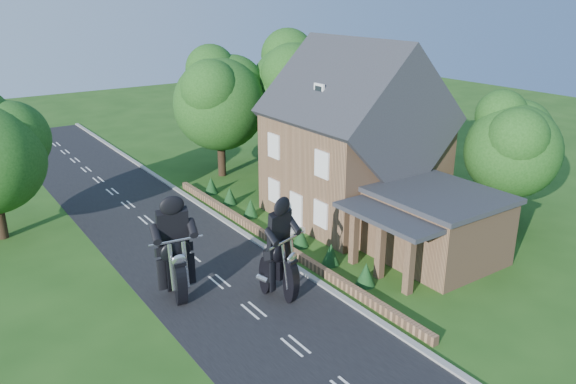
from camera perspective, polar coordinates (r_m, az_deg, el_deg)
ground at (r=23.83m, az=-3.51°, el=-11.95°), size 120.00×120.00×0.00m
road at (r=23.82m, az=-3.51°, el=-11.93°), size 7.00×80.00×0.02m
kerb at (r=25.60m, az=3.57°, el=-9.40°), size 0.30×80.00×0.12m
garden_wall at (r=29.50m, az=-1.44°, el=-4.96°), size 0.30×22.00×0.40m
house at (r=32.44m, az=6.72°, el=4.96°), size 9.54×8.64×10.24m
annex at (r=28.32m, az=14.63°, el=-3.26°), size 7.05×5.94×3.44m
tree_annex_side at (r=33.55m, az=22.14°, el=4.75°), size 5.64×5.20×7.48m
tree_house_right at (r=38.26m, az=11.20°, el=8.26°), size 6.51×6.00×8.40m
tree_behind_house at (r=42.09m, az=1.44°, el=11.06°), size 7.81×7.20×10.08m
tree_behind_left at (r=39.82m, az=-6.54°, el=9.74°), size 6.94×6.40×9.16m
shrub_a at (r=25.66m, az=7.92°, el=-8.25°), size 0.90×0.90×1.10m
shrub_b at (r=27.33m, az=4.38°, el=-6.29°), size 0.90×0.90×1.10m
shrub_c at (r=29.13m, az=1.29°, el=-4.54°), size 0.90×0.90×1.10m
shrub_d at (r=32.99m, az=-3.82°, el=-1.62°), size 0.90×0.90×1.10m
shrub_e at (r=35.02m, az=-5.93°, el=-0.40°), size 0.90×0.90×1.10m
shrub_f at (r=37.12m, az=-7.81°, el=0.69°), size 0.90×0.90×1.10m
motorcycle_lead at (r=24.40m, az=-0.89°, el=-9.21°), size 0.80×1.54×1.39m
motorcycle_follow at (r=24.81m, az=-11.25°, el=-9.08°), size 0.59×1.56×1.42m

